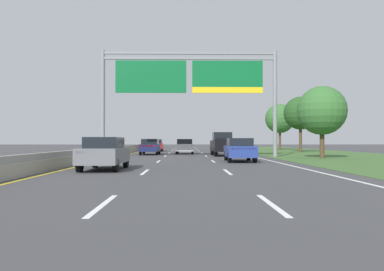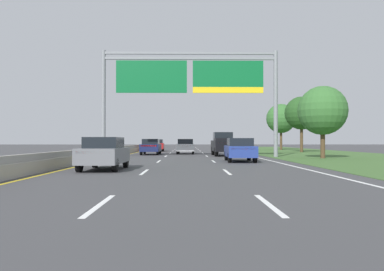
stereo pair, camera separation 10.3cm
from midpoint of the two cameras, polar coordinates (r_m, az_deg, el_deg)
The scene contains 14 objects.
ground_plane at distance 33.14m, azimuth -1.00°, elevation -3.17°, with size 220.00×220.00×0.00m, color #3D3D3F.
lane_striping at distance 32.68m, azimuth -1.00°, elevation -3.20°, with size 11.96×106.00×0.01m.
grass_verge_right at distance 35.96m, azimuth 21.86°, elevation -2.92°, with size 14.00×110.00×0.02m, color #3D602D.
median_barrier_concrete at distance 33.78m, azimuth -12.28°, elevation -2.51°, with size 0.60×110.00×0.85m.
overhead_sign_gantry at distance 33.78m, azimuth -0.48°, elevation 7.88°, with size 15.06×0.42×9.11m.
pickup_truck_black at distance 36.82m, azimuth 4.43°, elevation -1.26°, with size 2.08×5.43×2.20m.
car_red_left_lane_sedan at distance 52.16m, azimuth -5.31°, elevation -1.39°, with size 1.95×4.45×1.57m.
car_white_centre_lane_sedan at distance 41.63m, azimuth -1.13°, elevation -1.55°, with size 1.89×4.43×1.57m.
car_navy_left_lane_sedan at distance 39.72m, azimuth -6.16°, elevation -1.59°, with size 1.84×4.41×1.57m.
car_blue_right_lane_sedan at distance 26.61m, azimuth 6.79°, elevation -2.01°, with size 1.94×4.45×1.57m.
car_grey_left_lane_sedan at distance 19.49m, azimuth -12.70°, elevation -2.46°, with size 1.83×4.41×1.57m.
roadside_tree_mid at distance 32.68m, azimuth 18.22°, elevation 3.44°, with size 3.86×3.86×5.71m.
roadside_tree_far at distance 49.30m, azimuth 15.38°, elevation 3.12°, with size 4.00×4.00×6.73m.
roadside_tree_distant at distance 61.04m, azimuth 12.56°, elevation 2.40°, with size 4.41×4.41×6.96m.
Camera 1 is at (-0.05, 1.89, 1.41)m, focal length 36.82 mm.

